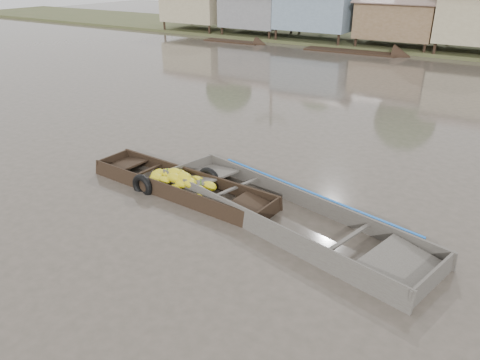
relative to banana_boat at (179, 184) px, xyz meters
The scene contains 3 objects.
ground 2.15m from the banana_boat, 13.50° to the right, with size 120.00×120.00×0.00m, color #464036.
banana_boat is the anchor object (origin of this frame).
viewer_boat 3.55m from the banana_boat, ahead, with size 8.30×3.89×0.65m.
Camera 1 is at (6.12, -9.07, 6.10)m, focal length 35.00 mm.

